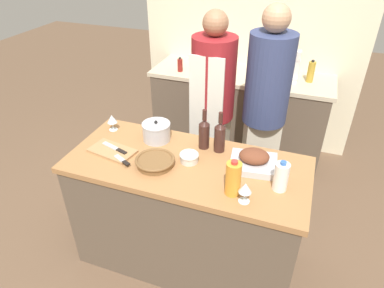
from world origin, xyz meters
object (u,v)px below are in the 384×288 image
Objects in this scene: milk_jug at (281,177)px; wine_bottle_green at (204,133)px; stand_mixer at (290,69)px; condiment_bottle_short at (311,72)px; wine_glass_right at (245,188)px; person_cook_guest at (265,106)px; cutting_board at (112,151)px; knife_paring at (123,160)px; wicker_basket at (155,161)px; mixing_bowl at (189,157)px; juice_jug at (233,178)px; knife_chef at (115,148)px; condiment_bottle_extra at (180,65)px; wine_bottle_dark at (220,136)px; roasting_pan at (254,160)px; condiment_bottle_tall at (284,64)px; stock_pot at (156,132)px; wine_glass_left at (112,119)px; person_cook_aproned at (212,103)px.

milk_jug is 0.67× the size of wine_bottle_green.
stand_mixer is 1.40× the size of condiment_bottle_short.
person_cook_guest is at bearing 93.87° from wine_glass_right.
knife_paring is at bearing -34.01° from cutting_board.
wicker_basket is 0.22m from mixing_bowl.
juice_jug reaches higher than mixing_bowl.
knife_chef is 1.48m from condiment_bottle_extra.
cutting_board is 1.12m from milk_jug.
milk_jug is at bearing -0.13° from cutting_board.
wine_bottle_green is (-0.30, 0.40, 0.01)m from juice_jug.
wicker_basket is 1.31× the size of milk_jug.
cutting_board is at bearing -158.61° from wine_bottle_dark.
roasting_pan is 0.28m from wine_bottle_dark.
person_cook_guest is (0.35, 0.82, 0.04)m from mixing_bowl.
cutting_board is 2.02m from condiment_bottle_tall.
condiment_bottle_tall is (0.38, 1.72, 0.09)m from mixing_bowl.
wine_bottle_green is 0.57m from knife_paring.
condiment_bottle_tall is (0.91, 1.80, 0.11)m from cutting_board.
knife_chef is 0.16m from knife_paring.
milk_jug is at bearing -15.60° from stock_pot.
stock_pot is at bearing -119.24° from stand_mixer.
wine_glass_right is at bearing -49.45° from wine_bottle_green.
person_cook_guest is at bearing 44.58° from stock_pot.
stock_pot reaches higher than wine_glass_left.
stock_pot is at bearing -155.91° from person_cook_guest.
stock_pot is 1.40× the size of knife_paring.
condiment_bottle_short is (0.50, 1.39, 0.01)m from wine_bottle_dark.
juice_jug is 1.10m from person_cook_aproned.
roasting_pan reaches higher than knife_chef.
stock_pot is 1.70m from condiment_bottle_short.
wicker_basket is 0.57m from wine_glass_left.
roasting_pan is 1.45m from stand_mixer.
condiment_bottle_short reaches higher than juice_jug.
wine_glass_right is (0.73, -0.43, 0.03)m from stock_pot.
mixing_bowl is 0.49m from wine_glass_right.
person_cook_guest is (0.66, 0.65, 0.01)m from stock_pot.
stock_pot is 1.56m from stand_mixer.
condiment_bottle_extra is at bearing 113.71° from mixing_bowl.
person_cook_aproned is (-0.13, 0.61, -0.08)m from wine_bottle_green.
condiment_bottle_short is at bearing 55.85° from stock_pot.
mixing_bowl is 0.43× the size of stand_mixer.
condiment_bottle_short is at bearing 7.46° from condiment_bottle_extra.
roasting_pan is 0.72m from stock_pot.
wine_glass_left is 1.75m from stand_mixer.
knife_paring is at bearing -112.39° from condiment_bottle_tall.
person_cook_aproned reaches higher than wine_bottle_dark.
stock_pot is at bearing -113.99° from condiment_bottle_tall.
condiment_bottle_extra reaches higher than knife_chef.
stand_mixer is 0.91m from person_cook_aproned.
wine_glass_left is 0.86m from person_cook_aproned.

